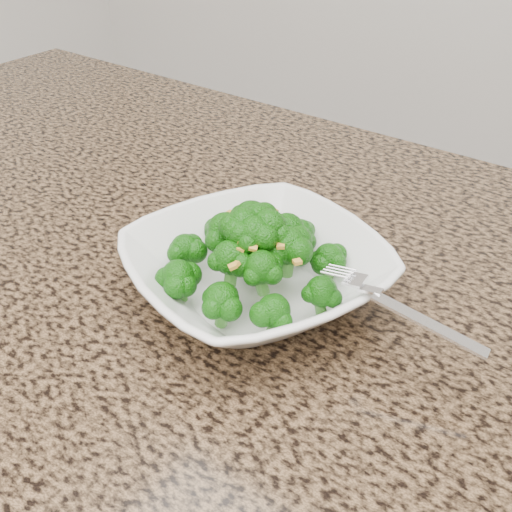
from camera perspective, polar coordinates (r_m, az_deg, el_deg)
The scene contains 5 objects.
granite_counter at distance 0.67m, azimuth -8.45°, elevation -4.82°, with size 1.64×1.04×0.03m, color brown.
bowl at distance 0.64m, azimuth 0.00°, elevation -1.46°, with size 0.25×0.25×0.06m, color white.
broccoli_pile at distance 0.61m, azimuth 0.00°, elevation 3.45°, with size 0.22×0.22×0.07m, color #14600A, non-canonical shape.
garlic_topping at distance 0.59m, azimuth 0.00°, elevation 6.48°, with size 0.13×0.13×0.01m, color gold, non-canonical shape.
fork at distance 0.56m, azimuth 10.48°, elevation -3.15°, with size 0.17×0.03×0.01m, color silver, non-canonical shape.
Camera 1 is at (0.39, -0.06, 1.30)m, focal length 45.00 mm.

